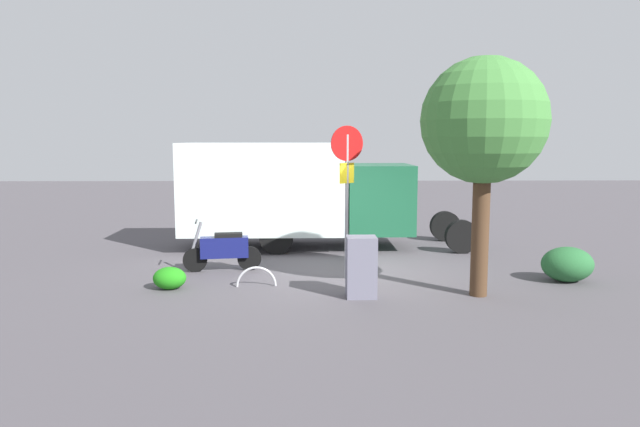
# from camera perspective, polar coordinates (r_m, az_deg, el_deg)

# --- Properties ---
(ground_plane) EXTENTS (60.00, 60.00, 0.00)m
(ground_plane) POSITION_cam_1_polar(r_m,az_deg,el_deg) (13.55, 2.97, -5.81)
(ground_plane) COLOR #4D494E
(box_truck_near) EXTENTS (8.12, 2.25, 2.96)m
(box_truck_near) POSITION_cam_1_polar(r_m,az_deg,el_deg) (16.50, -2.29, 2.27)
(box_truck_near) COLOR black
(box_truck_near) RESTS_ON ground
(motorcycle) EXTENTS (1.81, 0.60, 1.20)m
(motorcycle) POSITION_cam_1_polar(r_m,az_deg,el_deg) (13.85, -9.34, -3.41)
(motorcycle) COLOR black
(motorcycle) RESTS_ON ground
(stop_sign) EXTENTS (0.71, 0.33, 3.35)m
(stop_sign) POSITION_cam_1_polar(r_m,az_deg,el_deg) (12.75, 2.62, 3.53)
(stop_sign) COLOR #9E9EA3
(stop_sign) RESTS_ON ground
(street_tree) EXTENTS (2.42, 2.42, 4.62)m
(street_tree) POSITION_cam_1_polar(r_m,az_deg,el_deg) (11.69, 15.66, 8.50)
(street_tree) COLOR #47301E
(street_tree) RESTS_ON ground
(utility_cabinet) EXTENTS (0.59, 0.51, 1.19)m
(utility_cabinet) POSITION_cam_1_polar(r_m,az_deg,el_deg) (11.45, 4.03, -5.20)
(utility_cabinet) COLOR slate
(utility_cabinet) RESTS_ON ground
(bike_rack_hoop) EXTENTS (0.85, 0.13, 0.85)m
(bike_rack_hoop) POSITION_cam_1_polar(r_m,az_deg,el_deg) (12.43, -6.21, -7.05)
(bike_rack_hoop) COLOR #B7B7BC
(bike_rack_hoop) RESTS_ON ground
(shrub_near_sign) EXTENTS (0.67, 0.55, 0.46)m
(shrub_near_sign) POSITION_cam_1_polar(r_m,az_deg,el_deg) (12.47, -14.41, -6.10)
(shrub_near_sign) COLOR #208417
(shrub_near_sign) RESTS_ON ground
(shrub_mid_verge) EXTENTS (1.11, 0.91, 0.76)m
(shrub_mid_verge) POSITION_cam_1_polar(r_m,az_deg,el_deg) (13.76, 22.91, -4.57)
(shrub_mid_verge) COLOR #255F30
(shrub_mid_verge) RESTS_ON ground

